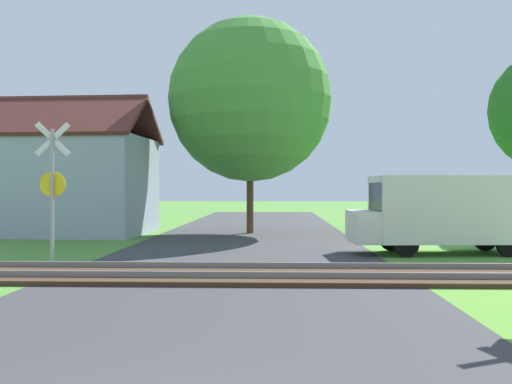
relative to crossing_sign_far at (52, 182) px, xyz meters
name	(u,v)px	position (x,y,z in m)	size (l,w,h in m)	color
rail_track	(231,274)	(4.68, -2.11, -1.98)	(60.00, 2.60, 0.22)	#422D1E
crossing_sign_far	(52,182)	(0.00, 0.00, 0.00)	(0.87, 0.19, 3.56)	#9E9EA5
house	(59,182)	(-3.27, 8.89, 0.09)	(7.76, 5.58, 5.68)	#99A3B7
tree_center	(250,100)	(4.55, 9.77, 3.56)	(6.86, 6.86, 9.03)	#513823
mail_truck	(442,211)	(10.41, 2.39, -0.80)	(5.00, 2.14, 2.24)	silver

